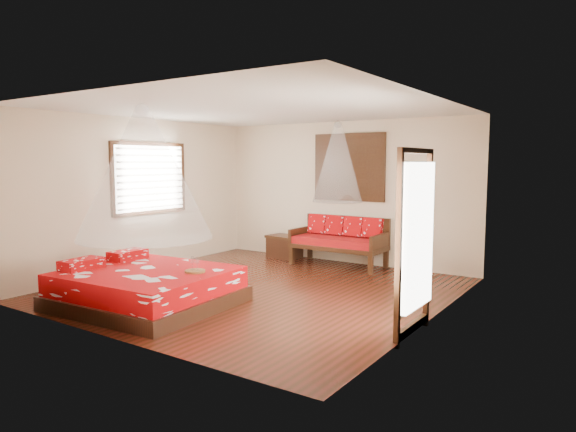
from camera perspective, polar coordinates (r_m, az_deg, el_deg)
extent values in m
cube|color=#32170B|center=(8.19, -3.16, -8.20)|extent=(5.50, 5.50, 0.02)
cube|color=silver|center=(7.99, -3.28, 11.82)|extent=(5.50, 5.50, 0.02)
cube|color=beige|center=(9.88, -16.10, 2.29)|extent=(0.02, 5.50, 2.80)
cube|color=beige|center=(6.68, 16.01, 0.62)|extent=(0.02, 5.50, 2.80)
cube|color=beige|center=(10.30, 6.11, 2.63)|extent=(5.50, 0.02, 2.80)
cube|color=beige|center=(6.01, -19.32, -0.05)|extent=(5.50, 0.02, 2.80)
cube|color=black|center=(7.54, -15.33, -8.80)|extent=(2.33, 2.13, 0.20)
cube|color=#A70508|center=(7.48, -15.39, -6.95)|extent=(2.22, 2.02, 0.30)
cube|color=#A70508|center=(7.79, -21.96, -4.99)|extent=(0.35, 0.60, 0.15)
cube|color=#A70508|center=(8.32, -17.38, -4.15)|extent=(0.35, 0.60, 0.15)
cube|color=black|center=(10.10, 0.42, -4.20)|extent=(0.08, 0.08, 0.42)
cube|color=black|center=(9.29, 9.17, -5.18)|extent=(0.08, 0.08, 0.42)
cube|color=black|center=(10.67, 2.46, -3.66)|extent=(0.08, 0.08, 0.42)
cube|color=black|center=(9.91, 10.83, -4.51)|extent=(0.08, 0.08, 0.42)
cube|color=black|center=(9.93, 5.59, -3.41)|extent=(1.81, 0.80, 0.08)
cube|color=maroon|center=(9.92, 5.59, -2.78)|extent=(1.75, 0.74, 0.14)
cube|color=black|center=(10.21, 6.57, -1.52)|extent=(1.81, 0.06, 0.55)
cube|color=black|center=(10.34, 1.38, -2.11)|extent=(0.06, 0.80, 0.30)
cube|color=black|center=(9.53, 10.17, -2.90)|extent=(0.06, 0.80, 0.30)
cube|color=#A70508|center=(10.38, 3.32, -0.91)|extent=(0.38, 0.20, 0.40)
cube|color=#A70508|center=(10.19, 5.26, -1.06)|extent=(0.38, 0.20, 0.40)
cube|color=#A70508|center=(10.00, 7.28, -1.22)|extent=(0.38, 0.20, 0.40)
cube|color=#A70508|center=(9.83, 9.37, -1.38)|extent=(0.38, 0.20, 0.40)
cube|color=black|center=(10.78, -0.39, -3.54)|extent=(0.68, 0.51, 0.42)
cube|color=black|center=(10.75, -0.39, -2.30)|extent=(0.72, 0.56, 0.05)
cube|color=black|center=(10.17, 6.80, 5.40)|extent=(1.52, 0.06, 1.32)
cube|color=black|center=(10.16, 6.78, 5.40)|extent=(1.35, 0.04, 1.10)
cube|color=black|center=(9.96, -15.12, 4.08)|extent=(0.08, 1.74, 1.34)
cube|color=silver|center=(9.93, -14.96, 4.07)|extent=(0.04, 1.54, 1.10)
cube|color=black|center=(6.17, 13.84, -3.02)|extent=(0.08, 1.02, 2.16)
cube|color=white|center=(6.16, 13.69, -2.09)|extent=(0.03, 0.82, 1.70)
cylinder|color=brown|center=(7.16, -10.29, -6.06)|extent=(0.28, 0.28, 0.03)
cone|color=white|center=(7.30, -15.71, 4.61)|extent=(1.84, 1.84, 1.80)
cone|color=white|center=(9.76, 5.54, 5.98)|extent=(0.94, 0.94, 1.50)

